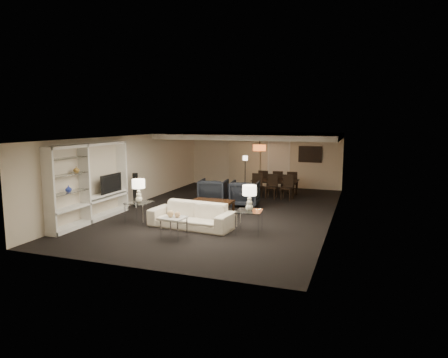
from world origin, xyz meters
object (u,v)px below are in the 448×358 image
object	(u,v)px
sofa	(192,215)
vase_blue	(68,189)
chair_fr	(293,183)
table_lamp_right	(249,198)
pendant_light	(259,148)
chair_nm	(271,187)
floor_lamp	(245,173)
chair_nl	(256,186)
chair_fm	(278,182)
chair_fl	(264,181)
television	(108,183)
side_table_left	(139,212)
armchair_left	(213,192)
vase_amber	(76,169)
table_lamp_left	(139,191)
coffee_table	(212,208)
chair_nr	(287,188)
side_table_right	(249,222)
marble_table	(174,228)
dining_table	(275,188)
armchair_right	(245,193)
floor_speaker	(136,190)

from	to	relation	value
sofa	vase_blue	distance (m)	3.47
chair_fr	table_lamp_right	bearing A→B (deg)	85.97
pendant_light	sofa	size ratio (longest dim) A/B	0.21
chair_nm	floor_lamp	size ratio (longest dim) A/B	0.63
chair_nl	chair_fm	size ratio (longest dim) A/B	1.00
sofa	chair_fl	distance (m)	6.27
pendant_light	floor_lamp	xyz separation A→B (m)	(-0.86, 0.88, -1.17)
pendant_light	chair_nm	size ratio (longest dim) A/B	0.55
chair_nl	television	bearing A→B (deg)	-133.43
side_table_left	chair_fr	distance (m)	7.15
sofa	television	xyz separation A→B (m)	(-3.09, 0.47, 0.69)
television	chair_fl	xyz separation A→B (m)	(3.68, 5.77, -0.57)
armchair_left	vase_amber	distance (m)	5.08
vase_amber	chair_fm	world-z (taller)	vase_amber
table_lamp_left	chair_fm	size ratio (longest dim) A/B	0.73
side_table_left	television	size ratio (longest dim) A/B	0.64
coffee_table	chair_nr	distance (m)	3.80
side_table_right	floor_lamp	distance (m)	6.93
vase_blue	chair_fr	bearing A→B (deg)	56.98
marble_table	chair_nl	size ratio (longest dim) A/B	0.59
vase_blue	chair_nm	world-z (taller)	vase_blue
side_table_right	dining_table	world-z (taller)	dining_table
marble_table	vase_blue	distance (m)	3.24
side_table_right	chair_fr	distance (m)	6.24
pendant_light	armchair_right	size ratio (longest dim) A/B	0.53
chair_fl	floor_lamp	world-z (taller)	floor_lamp
sofa	table_lamp_right	size ratio (longest dim) A/B	3.53
coffee_table	chair_nl	bearing A→B (deg)	79.99
armchair_right	side_table_left	distance (m)	4.02
side_table_right	marble_table	xyz separation A→B (m)	(-1.70, -1.10, -0.03)
side_table_right	chair_fr	bearing A→B (deg)	89.18
floor_lamp	vase_blue	bearing A→B (deg)	-109.17
side_table_left	chair_fl	world-z (taller)	chair_fl
floor_speaker	armchair_right	bearing A→B (deg)	30.07
coffee_table	side_table_left	size ratio (longest dim) A/B	2.00
sofa	dining_table	size ratio (longest dim) A/B	1.34
marble_table	chair_nr	bearing A→B (deg)	73.50
coffee_table	floor_lamp	bearing A→B (deg)	94.21
marble_table	dining_table	distance (m)	6.79
floor_speaker	dining_table	xyz separation A→B (m)	(4.20, 3.68, -0.28)
coffee_table	table_lamp_right	size ratio (longest dim) A/B	1.94
pendant_light	chair_fl	world-z (taller)	pendant_light
chair_nm	chair_fm	distance (m)	1.30
floor_lamp	chair_nr	bearing A→B (deg)	-37.59
chair_nl	chair_nr	size ratio (longest dim) A/B	1.00
armchair_left	sofa	bearing A→B (deg)	93.10
table_lamp_left	chair_nl	size ratio (longest dim) A/B	0.73
armchair_right	side_table_right	size ratio (longest dim) A/B	1.49
pendant_light	chair_fr	bearing A→B (deg)	21.72
dining_table	table_lamp_right	bearing A→B (deg)	-84.40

